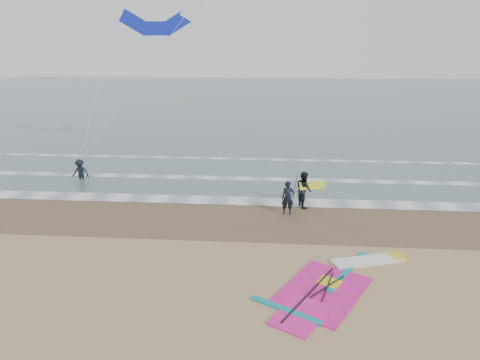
# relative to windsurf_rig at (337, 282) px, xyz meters

# --- Properties ---
(ground) EXTENTS (120.00, 120.00, 0.00)m
(ground) POSITION_rel_windsurf_rig_xyz_m (-1.88, -0.62, -0.04)
(ground) COLOR tan
(ground) RESTS_ON ground
(sea_water) EXTENTS (120.00, 80.00, 0.02)m
(sea_water) POSITION_rel_windsurf_rig_xyz_m (-1.88, 47.38, -0.02)
(sea_water) COLOR #47605E
(sea_water) RESTS_ON ground
(wet_sand_band) EXTENTS (120.00, 5.00, 0.01)m
(wet_sand_band) POSITION_rel_windsurf_rig_xyz_m (-1.88, 5.38, -0.03)
(wet_sand_band) COLOR brown
(wet_sand_band) RESTS_ON ground
(foam_waterline) EXTENTS (120.00, 9.15, 0.02)m
(foam_waterline) POSITION_rel_windsurf_rig_xyz_m (-1.88, 9.82, -0.01)
(foam_waterline) COLOR white
(foam_waterline) RESTS_ON ground
(windsurf_rig) EXTENTS (5.69, 5.39, 0.14)m
(windsurf_rig) POSITION_rel_windsurf_rig_xyz_m (0.00, 0.00, 0.00)
(windsurf_rig) COLOR white
(windsurf_rig) RESTS_ON ground
(person_standing) EXTENTS (0.61, 0.42, 1.64)m
(person_standing) POSITION_rel_windsurf_rig_xyz_m (-1.51, 6.05, 0.78)
(person_standing) COLOR black
(person_standing) RESTS_ON ground
(person_walking) EXTENTS (0.97, 1.07, 1.81)m
(person_walking) POSITION_rel_windsurf_rig_xyz_m (-0.69, 7.15, 0.87)
(person_walking) COLOR black
(person_walking) RESTS_ON ground
(person_wading) EXTENTS (1.05, 0.64, 1.59)m
(person_wading) POSITION_rel_windsurf_rig_xyz_m (-13.65, 10.56, 0.76)
(person_wading) COLOR black
(person_wading) RESTS_ON ground
(held_pole) EXTENTS (0.17, 0.86, 1.82)m
(held_pole) POSITION_rel_windsurf_rig_xyz_m (-1.21, 6.05, 1.16)
(held_pole) COLOR black
(held_pole) RESTS_ON ground
(carried_kiteboard) EXTENTS (1.30, 0.51, 0.39)m
(carried_kiteboard) POSITION_rel_windsurf_rig_xyz_m (-0.29, 7.05, 1.11)
(carried_kiteboard) COLOR yellow
(carried_kiteboard) RESTS_ON ground
(surf_kite) EXTENTS (7.03, 4.87, 10.01)m
(surf_kite) POSITION_rel_windsurf_rig_xyz_m (-9.86, 15.35, 9.28)
(surf_kite) COLOR white
(surf_kite) RESTS_ON ground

